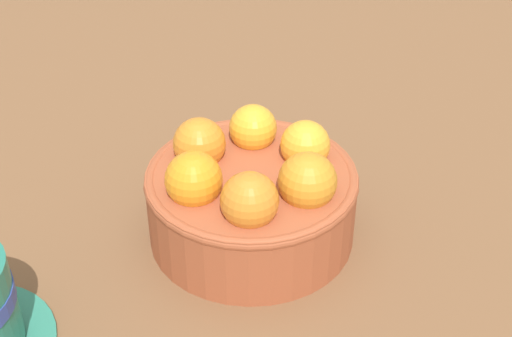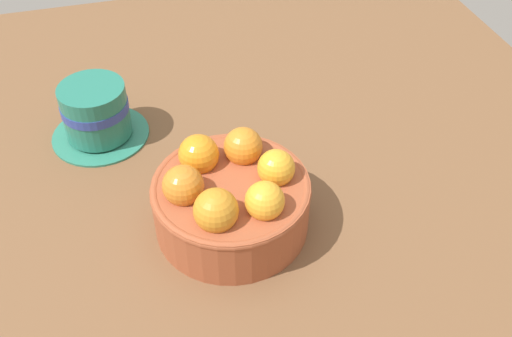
{
  "view_description": "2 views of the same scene",
  "coord_description": "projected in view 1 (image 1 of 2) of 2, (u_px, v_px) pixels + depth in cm",
  "views": [
    {
      "loc": [
        1.34,
        -46.21,
        39.28
      ],
      "look_at": [
        0.28,
        3.47,
        4.17
      ],
      "focal_mm": 51.06,
      "sensor_mm": 36.0,
      "label": 1
    },
    {
      "loc": [
        42.95,
        -9.13,
        48.96
      ],
      "look_at": [
        -1.7,
        3.2,
        6.09
      ],
      "focal_mm": 41.47,
      "sensor_mm": 36.0,
      "label": 2
    }
  ],
  "objects": [
    {
      "name": "ground_plane",
      "position": [
        252.0,
        253.0,
        0.62
      ],
      "size": [
        113.78,
        102.33,
        4.39
      ],
      "primitive_type": "cube",
      "color": "brown"
    },
    {
      "name": "terracotta_bowl",
      "position": [
        251.0,
        194.0,
        0.58
      ],
      "size": [
        16.9,
        16.9,
        9.5
      ],
      "color": "#9E4C2D",
      "rests_on": "ground_plane"
    }
  ]
}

